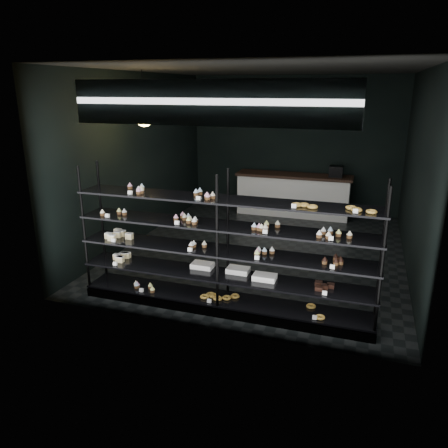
% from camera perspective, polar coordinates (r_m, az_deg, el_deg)
% --- Properties ---
extents(room, '(5.01, 6.01, 3.20)m').
position_cam_1_polar(room, '(7.85, 5.41, 7.71)').
color(room, black).
rests_on(room, ground).
extents(display_shelf, '(4.00, 0.50, 1.91)m').
position_cam_1_polar(display_shelf, '(5.84, -0.41, -5.56)').
color(display_shelf, black).
rests_on(display_shelf, room).
extents(signage, '(3.30, 0.05, 0.50)m').
position_cam_1_polar(signage, '(4.94, -2.32, 15.54)').
color(signage, '#0D1A41').
rests_on(signage, room).
extents(pendant_lamp, '(0.30, 0.30, 0.88)m').
position_cam_1_polar(pendant_lamp, '(7.37, -10.40, 13.55)').
color(pendant_lamp, black).
rests_on(pendant_lamp, room).
extents(service_counter, '(2.68, 0.65, 1.23)m').
position_cam_1_polar(service_counter, '(10.45, 9.09, 3.85)').
color(service_counter, silver).
rests_on(service_counter, room).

